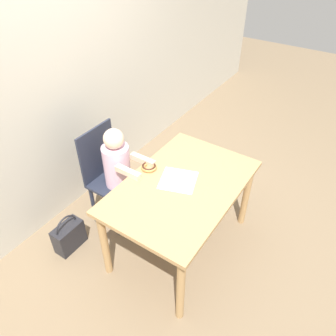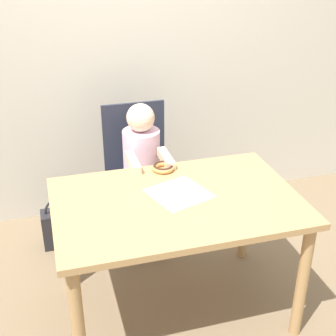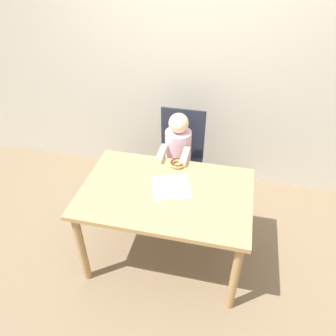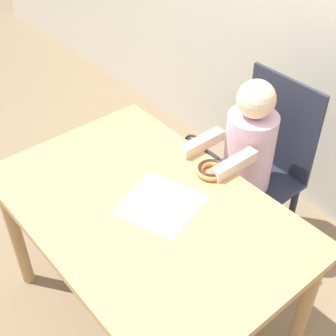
{
  "view_description": "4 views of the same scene",
  "coord_description": "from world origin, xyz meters",
  "views": [
    {
      "loc": [
        -1.65,
        -0.97,
        2.42
      ],
      "look_at": [
        -0.01,
        0.12,
        0.85
      ],
      "focal_mm": 35.0,
      "sensor_mm": 36.0,
      "label": 1
    },
    {
      "loc": [
        -0.6,
        -1.96,
        1.94
      ],
      "look_at": [
        -0.01,
        0.12,
        0.85
      ],
      "focal_mm": 50.0,
      "sensor_mm": 36.0,
      "label": 2
    },
    {
      "loc": [
        0.42,
        -1.76,
        2.3
      ],
      "look_at": [
        -0.01,
        0.12,
        0.85
      ],
      "focal_mm": 35.0,
      "sensor_mm": 36.0,
      "label": 3
    },
    {
      "loc": [
        1.05,
        -0.77,
        1.99
      ],
      "look_at": [
        -0.01,
        0.12,
        0.85
      ],
      "focal_mm": 50.0,
      "sensor_mm": 36.0,
      "label": 4
    }
  ],
  "objects": [
    {
      "name": "dining_table",
      "position": [
        0.0,
        0.0,
        0.63
      ],
      "size": [
        1.25,
        0.82,
        0.73
      ],
      "color": "tan",
      "rests_on": "ground_plane"
    },
    {
      "name": "napkin",
      "position": [
        0.03,
        0.05,
        0.73
      ],
      "size": [
        0.35,
        0.35,
        0.0
      ],
      "color": "white",
      "rests_on": "dining_table"
    },
    {
      "name": "chair",
      "position": [
        -0.04,
        0.75,
        0.5
      ],
      "size": [
        0.42,
        0.37,
        0.96
      ],
      "color": "#232838",
      "rests_on": "ground_plane"
    },
    {
      "name": "donut",
      "position": [
        0.02,
        0.33,
        0.75
      ],
      "size": [
        0.13,
        0.13,
        0.04
      ],
      "color": "tan",
      "rests_on": "dining_table"
    },
    {
      "name": "child_figure",
      "position": [
        -0.04,
        0.64,
        0.52
      ],
      "size": [
        0.25,
        0.45,
        1.03
      ],
      "color": "silver",
      "rests_on": "ground_plane"
    },
    {
      "name": "handbag",
      "position": [
        -0.57,
        0.81,
        0.14
      ],
      "size": [
        0.28,
        0.14,
        0.37
      ],
      "color": "#232328",
      "rests_on": "ground_plane"
    },
    {
      "name": "wall_back",
      "position": [
        0.0,
        1.24,
        1.25
      ],
      "size": [
        8.0,
        0.05,
        2.5
      ],
      "color": "beige",
      "rests_on": "ground_plane"
    },
    {
      "name": "ground_plane",
      "position": [
        0.0,
        0.0,
        0.0
      ],
      "size": [
        12.0,
        12.0,
        0.0
      ],
      "primitive_type": "plane",
      "color": "#7A664C"
    }
  ]
}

